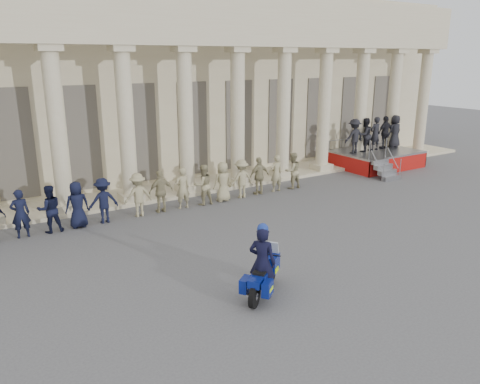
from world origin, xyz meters
name	(u,v)px	position (x,y,z in m)	size (l,w,h in m)	color
ground	(269,267)	(0.00, 0.00, 0.00)	(90.00, 90.00, 0.00)	#4A4A4D
building	(106,84)	(0.00, 14.74, 4.52)	(40.00, 12.50, 9.00)	#C1B490
officer_rank	(65,207)	(-4.26, 6.31, 0.84)	(20.63, 0.63, 1.67)	black
reviewing_stand	(374,140)	(12.33, 7.41, 1.49)	(4.44, 4.21, 2.72)	gray
motorcycle	(263,275)	(-1.09, -1.25, 0.54)	(1.63, 1.38, 1.24)	black
rider	(262,261)	(-1.18, -1.32, 0.97)	(0.77, 0.82, 1.97)	black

